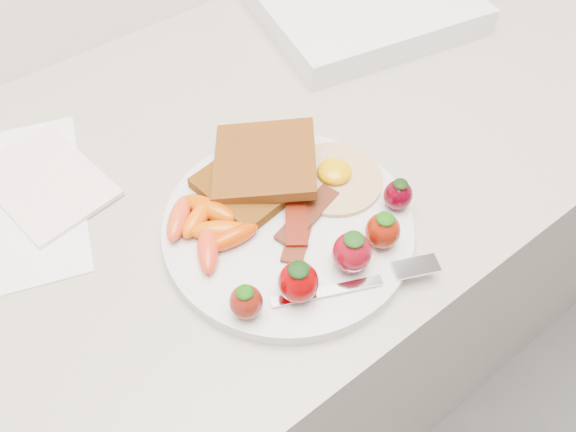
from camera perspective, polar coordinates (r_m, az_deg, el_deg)
counter at (r=1.06m, az=-3.43°, el=-10.64°), size 2.00×0.60×0.90m
plate at (r=0.61m, az=0.00°, el=-1.08°), size 0.27×0.27×0.02m
toast_lower at (r=0.63m, az=-3.85°, el=3.41°), size 0.11×0.11×0.01m
toast_upper at (r=0.63m, az=-2.37°, el=5.65°), size 0.16×0.16×0.03m
fried_egg at (r=0.64m, az=4.74°, el=4.04°), size 0.14×0.14×0.02m
bacon_strips at (r=0.60m, az=1.36°, el=-0.24°), size 0.10×0.10×0.01m
baby_carrots at (r=0.59m, az=-8.15°, el=-1.05°), size 0.09×0.11×0.02m
strawberries at (r=0.55m, az=5.03°, el=-3.80°), size 0.24×0.06×0.05m
fork at (r=0.56m, az=8.14°, el=-6.44°), size 0.17×0.08×0.00m
paper_sheet at (r=0.72m, az=-27.24°, el=0.97°), size 0.25×0.29×0.00m
notepad at (r=0.71m, az=-23.40°, el=3.19°), size 0.13×0.17×0.01m
appliance at (r=0.91m, az=7.82°, el=20.38°), size 0.34×0.30×0.04m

